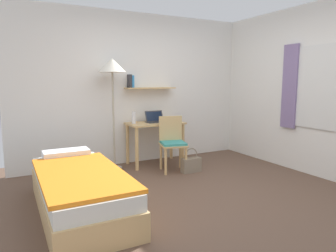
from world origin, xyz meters
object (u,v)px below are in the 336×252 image
(desk_chair, at_px, (172,141))
(water_bottle, at_px, (134,118))
(bed, at_px, (79,190))
(standing_lamp, at_px, (112,70))
(book_stack, at_px, (172,120))
(desk, at_px, (155,131))
(handbag, at_px, (191,164))
(laptop, at_px, (155,119))

(desk_chair, height_order, water_bottle, water_bottle)
(bed, height_order, standing_lamp, standing_lamp)
(book_stack, bearing_deg, water_bottle, 171.66)
(water_bottle, bearing_deg, desk_chair, -49.34)
(desk, xyz_separation_m, book_stack, (0.30, -0.06, 0.18))
(desk_chair, distance_m, water_bottle, 0.77)
(water_bottle, height_order, handbag, water_bottle)
(book_stack, xyz_separation_m, handbag, (-0.01, -0.65, -0.64))
(desk_chair, relative_size, water_bottle, 4.33)
(desk, relative_size, book_stack, 4.15)
(desk_chair, bearing_deg, desk, 98.41)
(desk, bearing_deg, book_stack, -11.97)
(desk_chair, height_order, handbag, desk_chair)
(desk, distance_m, water_bottle, 0.46)
(book_stack, relative_size, handbag, 0.59)
(bed, relative_size, water_bottle, 9.78)
(standing_lamp, xyz_separation_m, handbag, (1.02, -0.75, -1.48))
(desk, bearing_deg, handbag, -67.92)
(water_bottle, distance_m, book_stack, 0.69)
(standing_lamp, relative_size, laptop, 5.42)
(standing_lamp, relative_size, water_bottle, 8.89)
(desk, bearing_deg, water_bottle, 174.57)
(desk, relative_size, water_bottle, 4.73)
(water_bottle, relative_size, book_stack, 0.88)
(desk_chair, xyz_separation_m, standing_lamp, (-0.80, 0.52, 1.12))
(desk, height_order, water_bottle, water_bottle)
(desk, distance_m, standing_lamp, 1.26)
(desk_chair, distance_m, standing_lamp, 1.47)
(laptop, relative_size, water_bottle, 1.64)
(bed, height_order, book_stack, book_stack)
(desk, bearing_deg, desk_chair, -81.59)
(water_bottle, relative_size, handbag, 0.52)
(laptop, distance_m, water_bottle, 0.40)
(standing_lamp, distance_m, laptop, 1.11)
(standing_lamp, height_order, water_bottle, standing_lamp)
(book_stack, bearing_deg, standing_lamp, 174.83)
(standing_lamp, xyz_separation_m, water_bottle, (0.35, 0.01, -0.77))
(bed, relative_size, handbag, 5.08)
(bed, relative_size, desk_chair, 2.26)
(bed, bearing_deg, desk, 41.19)
(bed, xyz_separation_m, book_stack, (1.89, 1.33, 0.53))
(desk_chair, height_order, book_stack, desk_chair)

